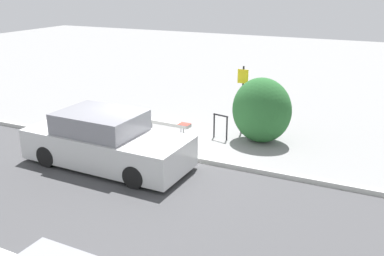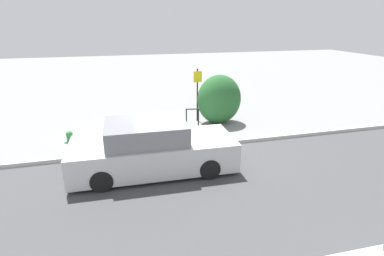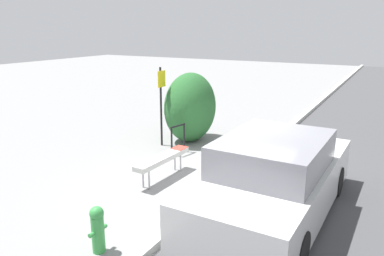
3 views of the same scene
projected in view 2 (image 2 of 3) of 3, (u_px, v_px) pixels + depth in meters
name	position (u px, v px, depth m)	size (l,w,h in m)	color
ground_plane	(175.00, 149.00, 10.38)	(60.00, 60.00, 0.00)	gray
road_strip	(229.00, 256.00, 5.69)	(60.00, 10.00, 0.01)	#424244
curb	(175.00, 148.00, 10.36)	(60.00, 0.20, 0.13)	#B7B7B2
bench	(154.00, 124.00, 11.36)	(1.77, 0.39, 0.56)	#99999E
bike_rack	(192.00, 116.00, 12.31)	(0.55, 0.16, 0.83)	black
sign_post	(197.00, 90.00, 12.86)	(0.36, 0.08, 2.30)	black
fire_hydrant	(70.00, 141.00, 10.03)	(0.36, 0.22, 0.77)	#338C3F
shrub_hedge	(219.00, 99.00, 12.72)	(1.90, 1.44, 2.09)	#28602D
parked_car_near	(152.00, 149.00, 8.72)	(4.75, 1.98, 1.53)	black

